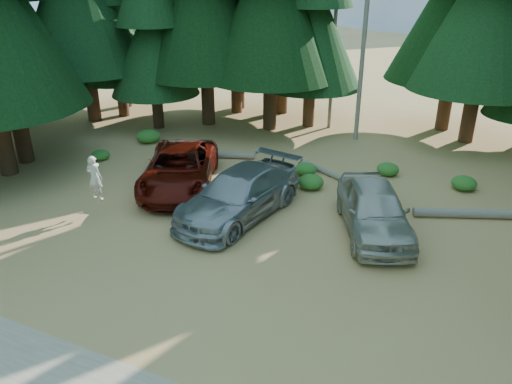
% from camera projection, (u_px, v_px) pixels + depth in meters
% --- Properties ---
extents(ground, '(160.00, 160.00, 0.00)m').
position_uv_depth(ground, '(217.00, 265.00, 16.04)').
color(ground, tan).
rests_on(ground, ground).
extents(forest_belt_north, '(36.00, 7.00, 22.00)m').
position_uv_depth(forest_belt_north, '(344.00, 135.00, 28.44)').
color(forest_belt_north, black).
rests_on(forest_belt_north, ground).
extents(snag_front, '(0.24, 0.24, 12.00)m').
position_uv_depth(snag_front, '(365.00, 26.00, 25.24)').
color(snag_front, slate).
rests_on(snag_front, ground).
extents(snag_back, '(0.20, 0.20, 10.00)m').
position_uv_depth(snag_back, '(334.00, 41.00, 27.66)').
color(snag_back, slate).
rests_on(snag_back, ground).
extents(red_pickup, '(5.15, 6.86, 1.73)m').
position_uv_depth(red_pickup, '(179.00, 168.00, 21.38)').
color(red_pickup, '#500E06').
rests_on(red_pickup, ground).
extents(silver_minivan_center, '(3.44, 6.43, 1.77)m').
position_uv_depth(silver_minivan_center, '(239.00, 195.00, 18.89)').
color(silver_minivan_center, '#979A9F').
rests_on(silver_minivan_center, ground).
extents(silver_minivan_right, '(4.14, 5.72, 1.81)m').
position_uv_depth(silver_minivan_right, '(374.00, 209.00, 17.72)').
color(silver_minivan_right, '#B7B3A3').
rests_on(silver_minivan_right, ground).
extents(frisbee_player, '(0.68, 0.48, 1.77)m').
position_uv_depth(frisbee_player, '(94.00, 178.00, 18.87)').
color(frisbee_player, beige).
rests_on(frisbee_player, ground).
extents(log_left, '(4.47, 1.83, 0.33)m').
position_uv_depth(log_left, '(209.00, 154.00, 24.98)').
color(log_left, slate).
rests_on(log_left, ground).
extents(log_mid, '(2.91, 1.74, 0.26)m').
position_uv_depth(log_mid, '(327.00, 172.00, 22.94)').
color(log_mid, slate).
rests_on(log_mid, ground).
extents(log_right, '(5.34, 2.39, 0.36)m').
position_uv_depth(log_right, '(488.00, 214.00, 18.97)').
color(log_right, slate).
rests_on(log_right, ground).
extents(shrub_far_left, '(1.27, 1.27, 0.70)m').
position_uv_depth(shrub_far_left, '(148.00, 136.00, 27.08)').
color(shrub_far_left, '#2D691F').
rests_on(shrub_far_left, ground).
extents(shrub_left, '(0.83, 0.83, 0.46)m').
position_uv_depth(shrub_left, '(208.00, 149.00, 25.59)').
color(shrub_left, '#2D691F').
rests_on(shrub_left, ground).
extents(shrub_center_left, '(1.02, 1.02, 0.56)m').
position_uv_depth(shrub_center_left, '(306.00, 169.00, 22.87)').
color(shrub_center_left, '#2D691F').
rests_on(shrub_center_left, ground).
extents(shrub_center_right, '(1.01, 1.01, 0.55)m').
position_uv_depth(shrub_center_right, '(388.00, 169.00, 22.88)').
color(shrub_center_right, '#2D691F').
rests_on(shrub_center_right, ground).
extents(shrub_right, '(1.09, 1.09, 0.60)m').
position_uv_depth(shrub_right, '(311.00, 182.00, 21.48)').
color(shrub_right, '#2D691F').
rests_on(shrub_right, ground).
extents(shrub_far_right, '(1.06, 1.06, 0.58)m').
position_uv_depth(shrub_far_right, '(464.00, 183.00, 21.38)').
color(shrub_far_right, '#2D691F').
rests_on(shrub_far_right, ground).
extents(shrub_edge_west, '(0.90, 0.90, 0.49)m').
position_uv_depth(shrub_edge_west, '(100.00, 155.00, 24.68)').
color(shrub_edge_west, '#2D691F').
rests_on(shrub_edge_west, ground).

